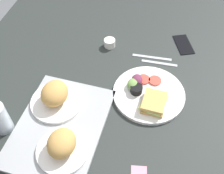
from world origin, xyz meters
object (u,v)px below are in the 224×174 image
Objects in this scene: cell_phone at (184,44)px; sticky_note at (139,173)px; serving_tray at (60,126)px; fork at (159,63)px; knife at (152,57)px; bread_plate_near at (62,146)px; drinking_glass at (0,118)px; plate_with_salad at (148,94)px; espresso_cup at (110,43)px; bread_plate_far at (55,96)px.

sticky_note is (-71.23, 9.92, -0.34)cm from cell_phone.
serving_tray reaches higher than fork.
knife is 1.32× the size of cell_phone.
drinking_glass is at bearing 80.67° from bread_plate_near.
serving_tray is 2.65× the size of fork.
fork is (20.64, -2.40, -1.37)cm from plate_with_salad.
espresso_cup is 37.45cm from cell_phone.
drinking_glass is at bearing 84.23° from sticky_note.
bread_plate_near is at bearing 87.56° from sticky_note.
cell_phone is at bearing -74.77° from espresso_cup.
knife is (-3.07, -21.96, -1.75)cm from espresso_cup.
bread_plate_near is at bearing 128.67° from cell_phone.
espresso_cup is at bearing -10.95° from knife.
bread_plate_far is at bearing 113.22° from cell_phone.
knife is (47.47, -29.26, -0.55)cm from serving_tray.
cell_phone is at bearing -140.64° from knife.
cell_phone is (36.54, -12.54, -1.22)cm from plate_with_salad.
drinking_glass reaches higher than espresso_cup.
bread_plate_near is 26.57cm from drinking_glass.
espresso_cup is (50.54, -7.30, 1.20)cm from serving_tray.
fork is (-6.07, -25.96, -1.75)cm from espresso_cup.
cell_phone is (65.72, -64.50, -6.42)cm from drinking_glass.
bread_plate_far is (10.30, 5.20, 4.67)cm from serving_tray.
bread_plate_near reaches higher than sticky_note.
bread_plate_near reaches higher than espresso_cup.
espresso_cup is (26.71, 23.56, 0.38)cm from plate_with_salad.
serving_tray is at bearing 121.65° from cell_phone.
cell_phone is at bearing -28.69° from bread_plate_near.
drinking_glass is (-5.35, 21.10, 6.02)cm from serving_tray.
drinking_glass is (-15.65, 15.90, 1.36)cm from bread_plate_far.
espresso_cup is 26.72cm from fork.
cell_phone is at bearing -44.47° from drinking_glass.
bread_plate_far is 51.71cm from fork.
drinking_glass is at bearing 112.90° from cell_phone.
bread_plate_near is 1.33× the size of cell_phone.
plate_with_salad is at bearing -138.59° from espresso_cup.
bread_plate_far is at bearing 162.74° from espresso_cup.
serving_tray is at bearing -153.22° from bread_plate_far.
bread_plate_near reaches higher than fork.
drinking_glass reaches higher than plate_with_salad.
fork is at bearing 124.83° from cell_phone.
knife is (3.00, 4.00, 0.00)cm from fork.
drinking_glass reaches higher than cell_phone.
drinking_glass is (-29.18, 51.96, 5.21)cm from plate_with_salad.
serving_tray is 39.00cm from plate_with_salad.
drinking_glass reaches higher than serving_tray.
bread_plate_near is at bearing 60.66° from fork.
sticky_note is (-61.40, -26.19, -1.94)cm from espresso_cup.
bread_plate_far is 1.49× the size of cell_phone.
sticky_note is (-55.34, -0.23, -0.19)cm from fork.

